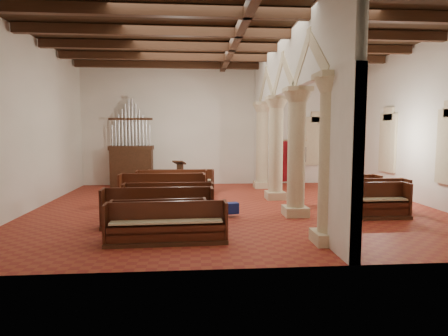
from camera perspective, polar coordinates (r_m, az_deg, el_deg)
floor at (r=13.48m, az=1.64°, el=-5.98°), size 14.00×14.00×0.00m
ceiling at (r=13.60m, az=1.72°, el=19.62°), size 14.00×14.00×0.00m
wall_back at (r=19.18m, az=-0.28°, el=6.49°), size 14.00×0.02×6.00m
wall_front at (r=7.27m, az=6.88°, el=7.84°), size 14.00×0.02×6.00m
wall_left at (r=14.25m, az=-27.72°, el=6.14°), size 0.02×12.00×6.00m
wall_right at (r=15.60m, az=28.33°, el=6.02°), size 0.02×12.00×6.00m
ceiling_beams at (r=13.56m, az=1.72°, el=18.88°), size 13.80×11.80×0.30m
arcade at (r=13.54m, az=9.38°, el=9.16°), size 0.90×11.90×6.00m
window_right_b at (r=17.75m, az=23.77°, el=3.50°), size 0.03×1.00×2.20m
window_back at (r=20.16m, az=14.07°, el=4.01°), size 1.00×0.03×2.20m
pipe_organ at (r=18.92m, az=-13.89°, el=1.40°), size 2.10×0.85×4.40m
lectern at (r=17.97m, az=-6.70°, el=-1.31°), size 0.66×0.71×1.33m
dossal_curtain at (r=19.73m, az=9.93°, el=1.05°), size 1.80×0.07×2.17m
processional_banner at (r=19.04m, az=11.67°, el=-0.39°), size 0.48×0.61×2.07m
hymnal_box_a at (r=9.80m, az=-1.07°, el=-8.77°), size 0.36×0.29×0.35m
hymnal_box_b at (r=11.35m, az=-4.56°, el=-6.91°), size 0.33×0.29×0.30m
hymnal_box_c at (r=11.97m, az=1.32°, el=-6.13°), size 0.40×0.35×0.35m
tube_heater_a at (r=9.67m, az=-10.61°, el=-9.77°), size 0.89×0.31×0.09m
tube_heater_b at (r=9.35m, az=-8.04°, el=-10.28°), size 0.93×0.14×0.09m
nave_pew_0 at (r=9.30m, az=-8.71°, el=-9.29°), size 2.96×0.77×1.00m
nave_pew_1 at (r=9.86m, az=-9.89°, el=-8.52°), size 2.49×0.80×0.96m
nave_pew_2 at (r=10.90m, az=-9.99°, el=-6.90°), size 3.14×0.76×1.10m
nave_pew_3 at (r=11.81m, az=-8.83°, el=-6.15°), size 2.64×0.72×0.96m
nave_pew_4 at (r=12.67m, az=-8.42°, el=-5.29°), size 3.01×0.69×0.99m
nave_pew_5 at (r=14.10m, az=-9.31°, el=-3.98°), size 3.21×0.92×1.14m
nave_pew_6 at (r=15.06m, az=-8.51°, el=-3.49°), size 2.94×0.86×1.04m
nave_pew_7 at (r=15.89m, az=-7.93°, el=-2.94°), size 2.98×0.90×1.08m
nave_pew_8 at (r=16.82m, az=-6.53°, el=-2.55°), size 2.94×0.76×1.00m
aisle_pew_0 at (r=12.75m, az=22.42°, el=-5.37°), size 1.88×0.75×1.11m
aisle_pew_1 at (r=13.83m, az=22.74°, el=-4.54°), size 1.84×0.79×1.10m
aisle_pew_2 at (r=14.54m, az=19.18°, el=-3.93°), size 1.89×0.84×1.11m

